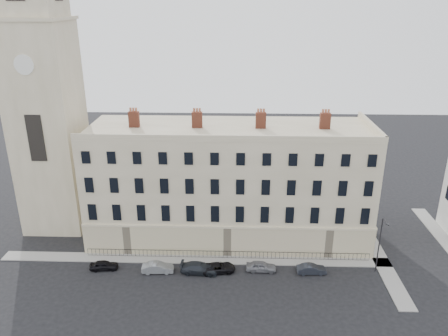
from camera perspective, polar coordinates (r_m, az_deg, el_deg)
The scene contains 14 objects.
ground at distance 51.28m, azimuth 7.20°, elevation -15.03°, with size 160.00×160.00×0.00m, color black.
terrace at distance 57.80m, azimuth 0.64°, elevation -1.91°, with size 36.22×12.22×17.00m.
church_tower at distance 61.74m, azimuth -22.47°, elevation 8.86°, with size 8.00×8.13×44.00m.
pavement_terrace at distance 55.37m, azimuth -3.83°, elevation -11.80°, with size 48.00×2.00×0.12m, color gray.
pavement_east_return at distance 60.37m, azimuth 19.12°, elevation -10.03°, with size 2.00×24.00×0.12m, color gray.
pavement_adjacent at distance 65.59m, azimuth 27.09°, elevation -8.69°, with size 2.00×20.00×0.12m, color gray.
railings at distance 55.21m, azimuth 0.41°, elevation -11.25°, with size 35.00×0.04×0.96m.
car_a at distance 55.14m, azimuth -15.40°, elevation -12.15°, with size 1.33×3.30×1.12m, color black.
car_b at distance 53.32m, azimuth -8.65°, elevation -12.74°, with size 1.30×3.73×1.23m, color gray.
car_c at distance 52.69m, azimuth -3.23°, elevation -12.91°, with size 1.82×4.47×1.30m, color #21262D.
car_d at distance 52.84m, azimuth -0.75°, elevation -12.89°, with size 1.85×4.02×1.12m, color black.
car_e at distance 53.15m, azimuth 4.88°, elevation -12.68°, with size 1.45×3.60×1.23m, color gray.
car_f at distance 53.57m, azimuth 11.35°, elevation -12.82°, with size 1.20×3.44×1.13m, color #22252E.
streetlamp at distance 54.12m, azimuth 19.68°, elevation -9.19°, with size 0.41×1.52×7.07m.
Camera 1 is at (-4.85, -41.21, 30.13)m, focal length 35.00 mm.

